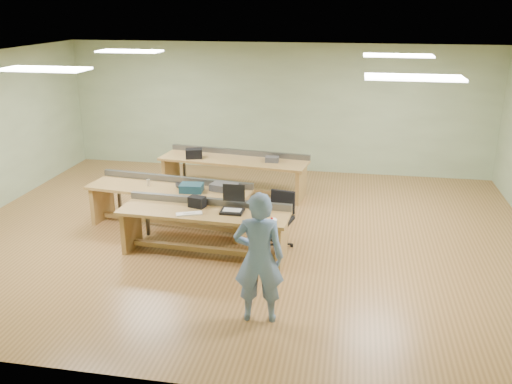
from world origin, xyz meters
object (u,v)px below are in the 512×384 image
workbench_front (204,222)px  workbench_back (234,167)px  camera_bag (197,202)px  mug (179,185)px  task_chair (279,226)px  person (259,258)px  parts_bin_grey (224,187)px  workbench_mid (170,197)px  parts_bin_teal (192,188)px  laptop_base (232,211)px  drinks_can (148,182)px

workbench_front → workbench_back: size_ratio=0.86×
workbench_back → camera_bag: (0.04, -2.89, 0.28)m
workbench_back → mug: bearing=-98.4°
task_chair → person: bearing=-77.5°
workbench_back → parts_bin_grey: bearing=-75.4°
workbench_back → mug: (-0.56, -2.02, 0.23)m
workbench_back → person: size_ratio=1.85×
person → camera_bag: 2.29m
workbench_mid → parts_bin_grey: parts_bin_grey is taller
parts_bin_teal → mug: (-0.29, 0.16, -0.02)m
workbench_mid → laptop_base: 1.70m
workbench_front → mug: workbench_front is taller
person → mug: bearing=-61.8°
camera_bag → parts_bin_teal: (-0.31, 0.71, -0.02)m
workbench_back → person: person is taller
laptop_base → drinks_can: drinks_can is taller
workbench_front → parts_bin_grey: parts_bin_grey is taller
workbench_mid → laptop_base: (1.37, -0.99, 0.21)m
parts_bin_grey → mug: bearing=179.8°
workbench_back → parts_bin_teal: 2.21m
person → task_chair: (-0.05, 2.27, -0.53)m
workbench_back → drinks_can: size_ratio=27.94×
workbench_mid → workbench_back: size_ratio=0.94×
laptop_base → mug: (-1.20, 1.00, 0.03)m
workbench_mid → drinks_can: bearing=-177.8°
workbench_back → workbench_front: bearing=-79.5°
parts_bin_teal → task_chair: bearing=-10.6°
workbench_mid → workbench_back: 2.16m
workbench_back → laptop_base: bearing=-71.0°
workbench_mid → parts_bin_teal: bearing=-10.8°
camera_bag → mug: camera_bag is taller
person → laptop_base: 1.87m
laptop_base → task_chair: task_chair is taller
drinks_can → laptop_base: bearing=-30.0°
laptop_base → workbench_mid: bearing=144.3°
laptop_base → workbench_front: bearing=-179.3°
laptop_base → camera_bag: bearing=167.5°
parts_bin_grey → mug: 0.83m
workbench_front → workbench_mid: same height
camera_bag → workbench_back: bearing=105.7°
workbench_mid → task_chair: 2.11m
workbench_front → drinks_can: 1.68m
person → parts_bin_teal: person is taller
camera_bag → parts_bin_teal: camera_bag is taller
workbench_mid → task_chair: size_ratio=3.29×
parts_bin_grey → mug: (-0.83, 0.00, -0.01)m
workbench_front → camera_bag: 0.35m
camera_bag → person: bearing=-39.4°
task_chair → drinks_can: size_ratio=8.00×
workbench_back → drinks_can: (-1.13, -2.00, 0.25)m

